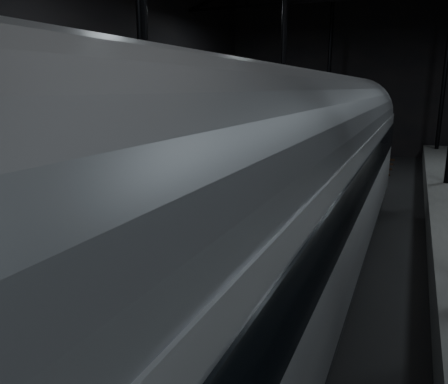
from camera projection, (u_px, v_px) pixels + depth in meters
The scene contains 6 objects.
ground at pixel (324, 253), 13.81m from camera, with size 44.00×44.00×0.00m, color black.
platform_left at pixel (126, 211), 16.60m from camera, with size 9.00×43.80×1.00m, color #525250.
tactile_strip at pixel (229, 211), 14.83m from camera, with size 0.50×43.80×0.01m, color #98921B.
track at pixel (324, 251), 13.79m from camera, with size 2.40×43.00×0.24m.
train at pixel (299, 184), 9.79m from camera, with size 2.99×20.00×5.34m.
woman at pixel (202, 195), 14.04m from camera, with size 0.53×0.35×1.47m, color #947D5A.
Camera 1 is at (2.27, -13.17, 5.08)m, focal length 35.00 mm.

